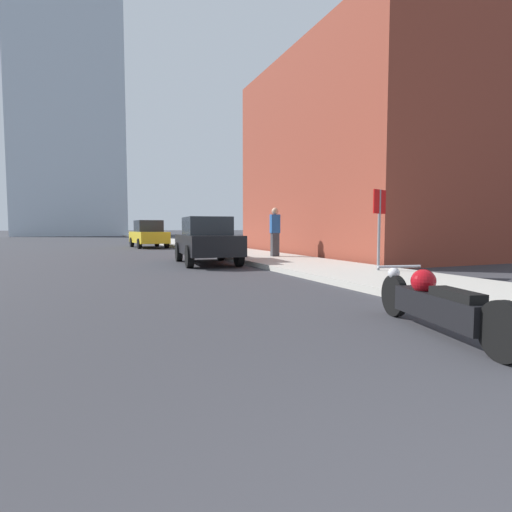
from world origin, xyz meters
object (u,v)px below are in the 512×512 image
Objects in this scene: motorcycle at (436,303)px; parked_car_yellow at (148,234)px; parked_car_black at (207,240)px; pedestrian at (275,231)px; stop_sign at (379,215)px.

motorcycle is 0.57× the size of parked_car_yellow.
parked_car_black is 0.98× the size of parked_car_yellow.
pedestrian reaches higher than parked_car_yellow.
stop_sign is 1.11× the size of pedestrian.
stop_sign is at bearing -82.89° from parked_car_yellow.
parked_car_yellow is 17.73m from stop_sign.
parked_car_black is 2.08× the size of stop_sign.
stop_sign is (3.06, -5.11, 0.73)m from parked_car_black.
motorcycle is 5.76m from stop_sign.
pedestrian is (2.84, 10.28, 0.76)m from motorcycle.
stop_sign is at bearing 69.90° from motorcycle.
parked_car_black is at bearing 103.05° from motorcycle.
pedestrian is at bearing -79.15° from parked_car_yellow.
pedestrian is at bearing 92.64° from stop_sign.
stop_sign reaches higher than parked_car_yellow.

